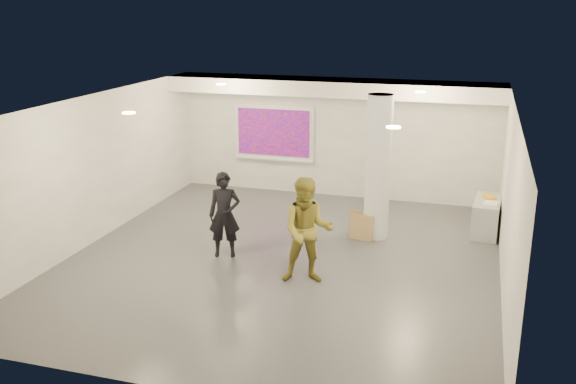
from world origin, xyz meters
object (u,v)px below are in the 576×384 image
(column, at_px, (378,168))
(projection_screen, at_px, (274,133))
(credenza, at_px, (486,217))
(woman, at_px, (225,215))
(man, at_px, (308,231))

(column, xyz_separation_m, projection_screen, (-3.10, 2.65, 0.03))
(projection_screen, height_order, credenza, projection_screen)
(woman, bearing_deg, projection_screen, 78.15)
(credenza, xyz_separation_m, woman, (-4.85, -2.77, 0.46))
(projection_screen, distance_m, woman, 4.61)
(column, height_order, woman, column)
(credenza, xyz_separation_m, man, (-3.01, -3.46, 0.57))
(credenza, distance_m, man, 4.62)
(credenza, distance_m, woman, 5.60)
(column, xyz_separation_m, man, (-0.79, -2.57, -0.56))
(projection_screen, relative_size, man, 1.11)
(column, bearing_deg, credenza, 21.70)
(column, xyz_separation_m, credenza, (2.22, 0.88, -1.13))
(projection_screen, xyz_separation_m, credenza, (5.32, -1.77, -1.16))
(credenza, relative_size, man, 0.67)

